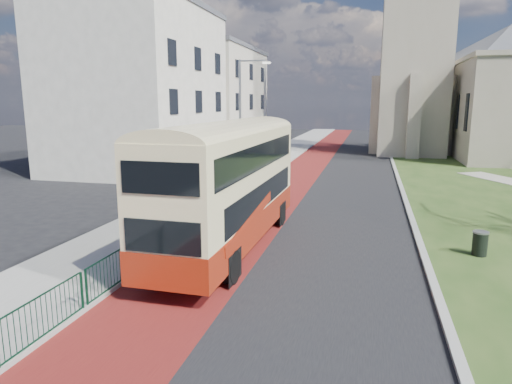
% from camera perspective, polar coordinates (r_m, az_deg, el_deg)
% --- Properties ---
extents(ground, '(160.00, 160.00, 0.00)m').
position_cam_1_polar(ground, '(13.59, -4.72, -12.15)').
color(ground, black).
rests_on(ground, ground).
extents(road_carriageway, '(9.00, 120.00, 0.01)m').
position_cam_1_polar(road_carriageway, '(32.34, 9.32, 1.47)').
color(road_carriageway, black).
rests_on(road_carriageway, ground).
extents(bus_lane, '(3.40, 120.00, 0.01)m').
position_cam_1_polar(bus_lane, '(32.67, 4.60, 1.68)').
color(bus_lane, '#591414').
rests_on(bus_lane, ground).
extents(pavement_west, '(4.00, 120.00, 0.12)m').
position_cam_1_polar(pavement_west, '(33.49, -1.83, 2.04)').
color(pavement_west, gray).
rests_on(pavement_west, ground).
extents(kerb_west, '(0.25, 120.00, 0.13)m').
position_cam_1_polar(kerb_west, '(33.00, 1.52, 1.91)').
color(kerb_west, '#999993').
rests_on(kerb_west, ground).
extents(kerb_east, '(0.25, 80.00, 0.13)m').
position_cam_1_polar(kerb_east, '(34.26, 17.30, 1.75)').
color(kerb_east, '#999993').
rests_on(kerb_east, ground).
extents(pedestrian_railing, '(0.07, 24.00, 1.12)m').
position_cam_1_polar(pedestrian_railing, '(17.95, -9.58, -4.56)').
color(pedestrian_railing, '#0C3520').
rests_on(pedestrian_railing, ground).
extents(gothic_church, '(16.38, 18.00, 40.00)m').
position_cam_1_polar(gothic_church, '(51.10, 24.90, 18.92)').
color(gothic_church, gray).
rests_on(gothic_church, ground).
extents(street_block_near, '(10.30, 14.30, 13.00)m').
position_cam_1_polar(street_block_near, '(38.34, -14.40, 12.54)').
color(street_block_near, beige).
rests_on(street_block_near, ground).
extents(street_block_far, '(10.30, 16.30, 11.50)m').
position_cam_1_polar(street_block_far, '(52.98, -5.98, 11.53)').
color(street_block_far, beige).
rests_on(street_block_far, ground).
extents(streetlamp, '(2.13, 0.18, 8.00)m').
position_cam_1_polar(streetlamp, '(30.97, -1.73, 9.73)').
color(streetlamp, gray).
rests_on(streetlamp, pavement_west).
extents(bus, '(2.71, 10.87, 4.52)m').
position_cam_1_polar(bus, '(16.68, -3.37, 1.52)').
color(bus, maroon).
rests_on(bus, ground).
extents(litter_bin, '(0.69, 0.69, 0.87)m').
position_cam_1_polar(litter_bin, '(18.00, 26.20, -5.78)').
color(litter_bin, black).
rests_on(litter_bin, grass_green).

